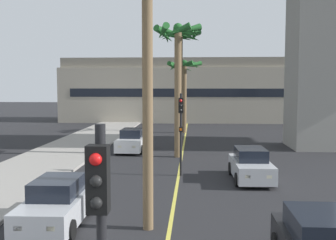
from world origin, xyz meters
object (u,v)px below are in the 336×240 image
(traffic_light_median_far, at_px, (181,123))
(palm_tree_near_median, at_px, (181,50))
(car_queue_second, at_px, (57,204))
(car_queue_front, at_px, (251,166))
(palm_tree_farthest_median, at_px, (178,54))
(palm_tree_mid_median, at_px, (184,75))
(car_queue_fourth, at_px, (132,141))

(traffic_light_median_far, distance_m, palm_tree_near_median, 12.09)
(car_queue_second, relative_size, traffic_light_median_far, 0.98)
(car_queue_front, xyz_separation_m, palm_tree_near_median, (-3.81, 11.92, 6.58))
(car_queue_front, relative_size, palm_tree_farthest_median, 0.49)
(palm_tree_near_median, height_order, palm_tree_farthest_median, palm_tree_near_median)
(traffic_light_median_far, bearing_deg, car_queue_front, -12.16)
(traffic_light_median_far, distance_m, palm_tree_mid_median, 19.31)
(palm_tree_mid_median, bearing_deg, traffic_light_median_far, -89.20)
(palm_tree_farthest_median, bearing_deg, traffic_light_median_far, -86.11)
(traffic_light_median_far, relative_size, palm_tree_near_median, 0.47)
(car_queue_fourth, bearing_deg, palm_tree_near_median, 47.52)
(car_queue_second, bearing_deg, car_queue_fourth, 89.23)
(palm_tree_farthest_median, bearing_deg, car_queue_second, -104.59)
(palm_tree_near_median, relative_size, palm_tree_mid_median, 1.28)
(car_queue_second, relative_size, palm_tree_mid_median, 0.59)
(traffic_light_median_far, bearing_deg, palm_tree_mid_median, 90.80)
(palm_tree_mid_median, relative_size, palm_tree_farthest_median, 0.82)
(car_queue_front, xyz_separation_m, car_queue_fourth, (-7.06, 8.37, 0.00))
(car_queue_fourth, distance_m, traffic_light_median_far, 8.68)
(car_queue_second, xyz_separation_m, traffic_light_median_far, (3.84, 7.75, 1.99))
(car_queue_front, xyz_separation_m, palm_tree_mid_median, (-3.69, 19.84, 4.83))
(car_queue_second, bearing_deg, palm_tree_near_median, 79.65)
(car_queue_fourth, bearing_deg, car_queue_second, -90.77)
(car_queue_second, relative_size, car_queue_fourth, 1.00)
(car_queue_front, distance_m, palm_tree_farthest_median, 9.39)
(car_queue_fourth, height_order, traffic_light_median_far, traffic_light_median_far)
(car_queue_front, distance_m, palm_tree_mid_median, 20.75)
(traffic_light_median_far, height_order, palm_tree_farthest_median, palm_tree_farthest_median)
(palm_tree_near_median, distance_m, palm_tree_mid_median, 8.12)
(traffic_light_median_far, relative_size, palm_tree_mid_median, 0.60)
(car_queue_front, bearing_deg, palm_tree_near_median, 107.71)
(car_queue_front, distance_m, car_queue_second, 10.09)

